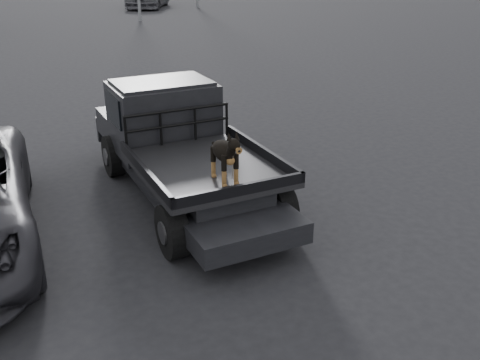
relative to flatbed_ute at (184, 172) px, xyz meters
name	(u,v)px	position (x,y,z in m)	size (l,w,h in m)	color
ground	(228,245)	(-0.04, -1.79, -0.46)	(120.00, 120.00, 0.00)	black
flatbed_ute	(184,172)	(0.00, 0.00, 0.00)	(2.00, 5.40, 0.92)	black
ute_cab	(163,106)	(0.00, 0.95, 0.90)	(1.72, 1.30, 0.88)	black
headache_rack	(178,126)	(0.00, 0.20, 0.74)	(1.80, 0.08, 0.55)	black
dog	(224,156)	(0.01, -1.59, 0.83)	(0.32, 0.60, 0.74)	black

